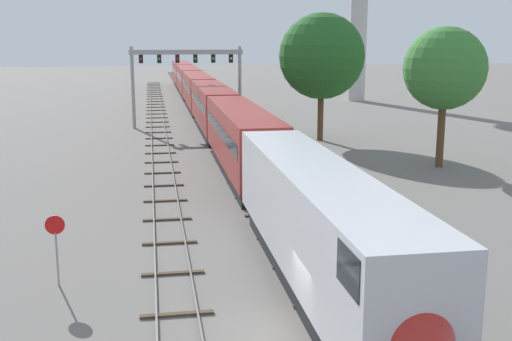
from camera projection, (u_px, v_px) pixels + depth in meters
name	position (u px, v px, depth m)	size (l,w,h in m)	color
ground_plane	(286.00, 334.00, 20.89)	(400.00, 400.00, 0.00)	slate
track_main	(201.00, 115.00, 79.09)	(2.60, 200.00, 0.16)	slate
track_near	(159.00, 141.00, 58.90)	(2.60, 160.00, 0.16)	slate
passenger_train	(204.00, 98.00, 74.04)	(3.04, 123.25, 4.80)	silver
signal_gantry	(187.00, 68.00, 67.47)	(12.10, 0.49, 8.66)	#999BA0
stop_sign	(56.00, 240.00, 24.58)	(0.76, 0.08, 2.88)	gray
trackside_tree_left	(322.00, 56.00, 58.32)	(7.97, 7.97, 11.89)	brown
trackside_tree_mid	(445.00, 69.00, 46.26)	(6.10, 6.10, 10.44)	brown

